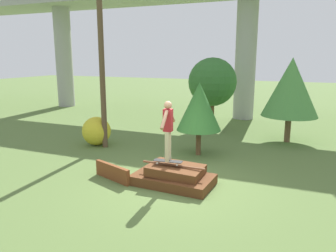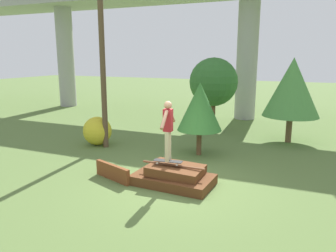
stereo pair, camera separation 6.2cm
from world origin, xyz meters
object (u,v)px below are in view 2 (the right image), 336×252
tree_mid_back (214,82)px  bush_yellow_flowering (97,131)px  tree_behind_right (292,87)px  utility_pole (101,34)px  tree_behind_left (200,107)px  skater (168,127)px  skateboard (168,161)px

tree_mid_back → bush_yellow_flowering: bearing=-126.7°
tree_behind_right → tree_mid_back: bearing=162.3°
utility_pole → tree_behind_left: 4.32m
skater → utility_pole: bearing=145.7°
utility_pole → tree_behind_right: size_ratio=2.40×
utility_pole → bush_yellow_flowering: (-0.46, 0.13, -3.57)m
skater → tree_mid_back: bearing=96.1°
tree_behind_left → tree_mid_back: 4.26m
skater → tree_behind_left: 2.89m
utility_pole → tree_behind_right: 7.46m
tree_behind_left → skater: bearing=-88.7°
skateboard → skater: 0.93m
skateboard → tree_mid_back: size_ratio=0.24×
utility_pole → tree_behind_left: (3.55, 0.42, -2.43)m
skateboard → utility_pole: size_ratio=0.10×
tree_mid_back → bush_yellow_flowering: size_ratio=3.02×
utility_pole → tree_behind_left: utility_pole is taller
skater → tree_behind_left: bearing=91.3°
utility_pole → skateboard: bearing=-34.3°
bush_yellow_flowering → utility_pole: bearing=-16.2°
tree_mid_back → tree_behind_left: bearing=-80.7°
skater → utility_pole: (-3.61, 2.47, 2.56)m
utility_pole → tree_mid_back: 5.74m
skater → bush_yellow_flowering: size_ratio=1.45×
skateboard → bush_yellow_flowering: bearing=147.5°
skater → tree_mid_back: 7.13m
tree_behind_left → bush_yellow_flowering: tree_behind_left is taller
skateboard → utility_pole: (-3.61, 2.47, 3.49)m
skateboard → utility_pole: utility_pole is taller
bush_yellow_flowering → skater: bearing=-32.5°
tree_behind_right → tree_mid_back: (-3.44, 1.10, 0.02)m
bush_yellow_flowering → tree_behind_right: bearing=26.4°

